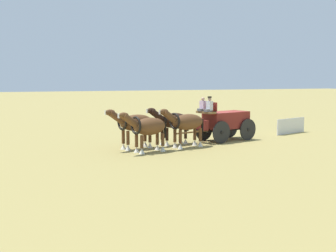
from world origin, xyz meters
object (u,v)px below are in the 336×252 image
object	(u,v)px
draft_horse_rear_off	(172,122)
draft_horse_lead_off	(134,124)
draft_horse_lead_near	(147,127)
show_wagon	(224,121)
draft_horse_rear_near	(186,123)

from	to	relation	value
draft_horse_rear_off	draft_horse_lead_off	bearing A→B (deg)	14.36
draft_horse_lead_off	draft_horse_rear_off	bearing A→B (deg)	-165.64
draft_horse_lead_near	draft_horse_lead_off	size ratio (longest dim) A/B	0.96
show_wagon	draft_horse_rear_near	size ratio (longest dim) A/B	1.92
show_wagon	draft_horse_rear_near	world-z (taller)	show_wagon
draft_horse_rear_near	draft_horse_rear_off	world-z (taller)	draft_horse_rear_near
draft_horse_rear_near	draft_horse_lead_off	distance (m)	2.91
draft_horse_rear_off	draft_horse_lead_off	distance (m)	2.60
draft_horse_lead_near	draft_horse_lead_off	bearing A→B (deg)	-75.53
draft_horse_rear_near	draft_horse_rear_off	distance (m)	1.30
show_wagon	draft_horse_rear_near	bearing A→B (deg)	24.55
show_wagon	draft_horse_rear_off	distance (m)	3.68
draft_horse_rear_off	draft_horse_lead_off	xyz separation A→B (m)	(2.51, 0.64, 0.03)
show_wagon	draft_horse_lead_near	bearing A→B (deg)	20.33
show_wagon	draft_horse_rear_off	world-z (taller)	show_wagon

